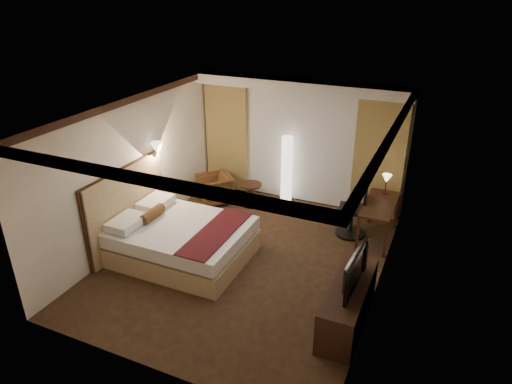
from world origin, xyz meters
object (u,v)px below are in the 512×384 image
at_px(bed, 183,241).
at_px(side_table, 251,195).
at_px(dresser, 348,303).
at_px(desk, 378,221).
at_px(armchair, 215,188).
at_px(floor_lamp, 287,170).
at_px(television, 350,267).
at_px(office_chair, 352,207).

height_order(bed, side_table, bed).
bearing_deg(dresser, side_table, 134.92).
distance_m(side_table, desk, 2.78).
bearing_deg(bed, armchair, 103.95).
xyz_separation_m(bed, floor_lamp, (0.89, 2.79, 0.44)).
xyz_separation_m(desk, dresser, (0.05, -2.54, -0.05)).
bearing_deg(dresser, armchair, 143.46).
distance_m(armchair, television, 4.51).
height_order(floor_lamp, television, floor_lamp).
distance_m(bed, armchair, 2.25).
height_order(side_table, office_chair, office_chair).
bearing_deg(desk, floor_lamp, 160.61).
distance_m(office_chair, television, 2.56).
distance_m(side_table, floor_lamp, 0.94).
distance_m(armchair, floor_lamp, 1.62).
distance_m(side_table, television, 4.02).
relative_size(bed, dresser, 1.36).
xyz_separation_m(dresser, television, (-0.03, -0.00, 0.61)).
height_order(desk, office_chair, office_chair).
xyz_separation_m(bed, armchair, (-0.54, 2.18, 0.02)).
bearing_deg(armchair, side_table, 53.30).
distance_m(bed, desk, 3.64).
relative_size(floor_lamp, dresser, 0.94).
xyz_separation_m(office_chair, dresser, (0.54, -2.49, -0.27)).
relative_size(bed, office_chair, 1.89).
xyz_separation_m(armchair, office_chair, (3.07, -0.19, 0.24)).
distance_m(floor_lamp, office_chair, 1.83).
xyz_separation_m(side_table, floor_lamp, (0.64, 0.46, 0.51)).
bearing_deg(dresser, office_chair, 102.28).
xyz_separation_m(floor_lamp, desk, (2.12, -0.75, -0.40)).
bearing_deg(dresser, desk, 91.13).
distance_m(desk, office_chair, 0.54).
distance_m(floor_lamp, television, 3.92).
distance_m(bed, floor_lamp, 2.96).
distance_m(desk, dresser, 2.54).
distance_m(floor_lamp, dresser, 3.96).
bearing_deg(office_chair, desk, -4.03).
distance_m(bed, television, 3.14).
xyz_separation_m(desk, office_chair, (-0.49, -0.05, 0.22)).
bearing_deg(armchair, television, 5.91).
height_order(side_table, television, television).
height_order(side_table, floor_lamp, floor_lamp).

